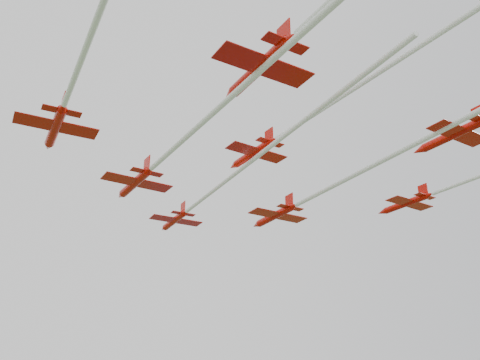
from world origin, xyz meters
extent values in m
cylinder|color=red|center=(-13.76, 25.05, 60.36)|extent=(3.72, 8.74, 1.14)
cone|color=red|center=(-15.35, 30.14, 60.36)|extent=(1.64, 2.12, 1.14)
cone|color=red|center=(-12.26, 20.26, 60.36)|extent=(1.36, 1.50, 1.04)
ellipsoid|color=black|center=(-14.37, 27.03, 60.77)|extent=(0.71, 1.07, 0.33)
cube|color=red|center=(-13.51, 24.26, 60.10)|extent=(9.50, 5.29, 0.10)
cube|color=red|center=(-12.55, 21.20, 60.36)|extent=(4.32, 2.42, 0.08)
cube|color=red|center=(-12.61, 21.40, 61.50)|extent=(0.66, 1.81, 2.07)
cylinder|color=silver|center=(-4.21, -5.44, 60.30)|extent=(16.35, 50.50, 0.62)
cylinder|color=red|center=(-20.72, 5.35, 58.85)|extent=(4.47, 9.19, 1.21)
cone|color=red|center=(-22.74, 10.66, 58.85)|extent=(1.84, 2.29, 1.21)
cone|color=red|center=(-18.82, 0.35, 58.85)|extent=(1.50, 1.63, 1.10)
ellipsoid|color=black|center=(-21.51, 7.42, 59.29)|extent=(0.81, 1.14, 0.35)
cube|color=red|center=(-20.41, 4.53, 58.58)|extent=(10.09, 6.14, 0.11)
cube|color=red|center=(-19.19, 1.33, 58.85)|extent=(4.59, 2.81, 0.09)
cube|color=red|center=(-19.27, 1.54, 60.07)|extent=(0.81, 1.89, 2.21)
cylinder|color=silver|center=(-8.65, -26.33, 58.80)|extent=(20.52, 52.47, 0.66)
cylinder|color=red|center=(1.88, 14.14, 58.51)|extent=(4.32, 9.22, 1.21)
cone|color=red|center=(-0.05, 19.48, 58.51)|extent=(1.81, 2.28, 1.21)
cone|color=red|center=(3.69, 9.11, 58.51)|extent=(1.49, 1.62, 1.10)
ellipsoid|color=black|center=(1.13, 16.21, 58.95)|extent=(0.79, 1.14, 0.35)
cube|color=red|center=(2.18, 13.31, 58.24)|extent=(10.09, 5.98, 0.11)
cube|color=red|center=(3.33, 10.09, 58.51)|extent=(4.60, 2.74, 0.09)
cube|color=red|center=(3.26, 10.30, 59.73)|extent=(0.78, 1.90, 2.20)
cylinder|color=silver|center=(13.29, -17.50, 58.46)|extent=(19.41, 52.31, 0.66)
cylinder|color=red|center=(-29.50, -10.62, 58.18)|extent=(3.43, 8.55, 1.11)
cone|color=red|center=(-30.94, -5.63, 58.18)|extent=(1.57, 2.05, 1.11)
cone|color=red|center=(-28.16, -15.33, 58.18)|extent=(1.30, 1.44, 1.01)
ellipsoid|color=black|center=(-30.06, -8.68, 58.58)|extent=(0.67, 1.04, 0.32)
cube|color=red|center=(-29.28, -11.40, 57.93)|extent=(9.26, 4.97, 0.10)
cube|color=red|center=(-28.42, -14.40, 58.18)|extent=(4.21, 2.28, 0.08)
cube|color=red|center=(-28.48, -14.21, 59.29)|extent=(0.60, 1.77, 2.02)
cylinder|color=red|center=(-5.02, -1.45, 61.68)|extent=(4.21, 8.11, 1.08)
cone|color=red|center=(-6.97, 3.21, 61.68)|extent=(1.68, 2.05, 1.08)
cone|color=red|center=(-3.18, -5.84, 61.68)|extent=(1.36, 1.46, 0.98)
ellipsoid|color=black|center=(-5.78, 0.36, 62.07)|extent=(0.74, 1.02, 0.31)
cube|color=red|center=(-4.72, -2.18, 61.43)|extent=(8.95, 5.68, 0.10)
cube|color=red|center=(-3.54, -4.98, 61.68)|extent=(4.07, 2.60, 0.08)
cube|color=red|center=(-3.62, -4.80, 62.76)|extent=(0.77, 1.67, 1.96)
cylinder|color=silver|center=(7.26, -30.81, 61.63)|extent=(21.01, 49.16, 0.59)
cylinder|color=red|center=(21.17, 6.62, 59.19)|extent=(4.11, 7.82, 1.04)
cone|color=red|center=(19.25, 11.11, 59.19)|extent=(1.63, 1.98, 1.04)
cone|color=red|center=(22.97, 2.40, 59.19)|extent=(1.32, 1.42, 0.95)
ellipsoid|color=black|center=(20.42, 8.37, 59.57)|extent=(0.72, 0.98, 0.30)
cube|color=red|center=(21.46, 5.93, 58.95)|extent=(8.64, 5.53, 0.09)
cube|color=red|center=(22.61, 3.22, 59.19)|extent=(3.93, 2.53, 0.08)
cube|color=red|center=(22.54, 3.40, 60.23)|extent=(0.76, 1.61, 1.90)
cylinder|color=red|center=(-9.32, -24.06, 59.40)|extent=(4.41, 9.34, 1.23)
cone|color=red|center=(-11.30, -18.65, 59.40)|extent=(1.84, 2.31, 1.23)
cone|color=red|center=(-7.47, -29.15, 59.40)|extent=(1.51, 1.64, 1.12)
ellipsoid|color=black|center=(-10.09, -21.96, 59.84)|extent=(0.80, 1.16, 0.36)
cube|color=red|center=(-9.02, -24.90, 59.12)|extent=(10.23, 6.10, 0.11)
cube|color=red|center=(-7.83, -28.15, 59.40)|extent=(4.66, 2.79, 0.09)
cube|color=red|center=(-7.91, -27.94, 60.63)|extent=(0.79, 1.93, 2.23)
cylinder|color=red|center=(15.53, -16.35, 58.76)|extent=(4.10, 8.03, 1.07)
cone|color=red|center=(13.65, -11.73, 58.76)|extent=(1.65, 2.02, 1.07)
ellipsoid|color=black|center=(14.80, -14.55, 59.15)|extent=(0.72, 1.01, 0.31)
cube|color=red|center=(15.83, -17.07, 58.52)|extent=(8.85, 5.55, 0.10)
cube|color=red|center=(16.89, -19.67, 59.83)|extent=(0.75, 1.65, 1.94)
camera|label=1|loc=(-19.09, -65.64, 29.32)|focal=40.00mm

